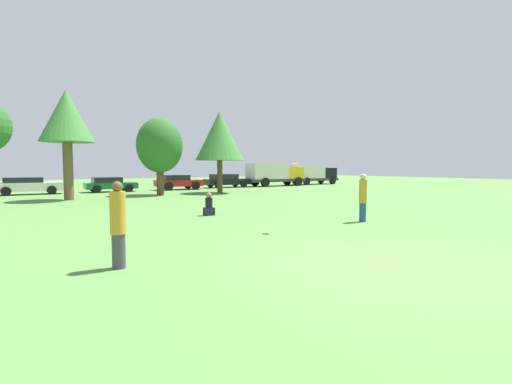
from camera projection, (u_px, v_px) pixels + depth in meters
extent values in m
plane|color=#54843D|center=(384.00, 264.00, 7.60)|extent=(120.00, 120.00, 0.00)
cylinder|color=#3F3F47|center=(119.00, 251.00, 7.27)|extent=(0.25, 0.25, 0.68)
cylinder|color=#BF8C26|center=(118.00, 213.00, 7.22)|extent=(0.30, 0.30, 0.83)
sphere|color=brown|center=(117.00, 186.00, 7.18)|extent=(0.21, 0.21, 0.21)
cylinder|color=navy|center=(363.00, 212.00, 13.44)|extent=(0.24, 0.24, 0.68)
cylinder|color=#BF8C26|center=(363.00, 191.00, 13.39)|extent=(0.28, 0.28, 0.83)
sphere|color=beige|center=(363.00, 177.00, 13.35)|extent=(0.23, 0.23, 0.23)
cylinder|color=orange|center=(295.00, 164.00, 11.38)|extent=(0.25, 0.24, 0.07)
cube|color=#191E33|center=(209.00, 211.00, 15.21)|extent=(0.39, 0.33, 0.32)
cylinder|color=black|center=(209.00, 203.00, 15.19)|extent=(0.29, 0.29, 0.40)
sphere|color=#8C6647|center=(209.00, 195.00, 15.17)|extent=(0.23, 0.23, 0.23)
cylinder|color=brown|center=(68.00, 171.00, 22.12)|extent=(0.55, 0.55, 3.44)
cone|color=#3D7F33|center=(66.00, 116.00, 21.90)|extent=(3.06, 3.06, 3.06)
cylinder|color=brown|center=(160.00, 177.00, 26.16)|extent=(0.50, 0.50, 2.60)
ellipsoid|color=#286023|center=(160.00, 145.00, 26.01)|extent=(3.18, 3.18, 3.80)
cylinder|color=brown|center=(220.00, 177.00, 28.14)|extent=(0.40, 0.40, 2.46)
cone|color=#3D7F33|center=(220.00, 136.00, 27.94)|extent=(3.64, 3.64, 3.64)
cube|color=silver|center=(29.00, 187.00, 26.66)|extent=(4.47, 1.86, 0.59)
cube|color=black|center=(23.00, 180.00, 26.46)|extent=(2.48, 1.58, 0.37)
cylinder|color=black|center=(50.00, 189.00, 28.11)|extent=(0.63, 0.21, 0.63)
cylinder|color=black|center=(52.00, 190.00, 26.69)|extent=(0.63, 0.21, 0.63)
cylinder|color=black|center=(7.00, 190.00, 26.67)|extent=(0.63, 0.21, 0.63)
cylinder|color=black|center=(6.00, 191.00, 25.25)|extent=(0.63, 0.21, 0.63)
cube|color=#196633|center=(111.00, 186.00, 29.52)|extent=(3.90, 1.95, 0.47)
cube|color=black|center=(107.00, 180.00, 29.34)|extent=(2.17, 1.66, 0.44)
cylinder|color=black|center=(124.00, 187.00, 30.92)|extent=(0.62, 0.22, 0.61)
cylinder|color=black|center=(129.00, 188.00, 29.40)|extent=(0.62, 0.22, 0.61)
cylinder|color=black|center=(93.00, 188.00, 29.66)|extent=(0.62, 0.22, 0.61)
cylinder|color=black|center=(97.00, 189.00, 28.15)|extent=(0.62, 0.22, 0.61)
cube|color=red|center=(179.00, 183.00, 32.36)|extent=(3.96, 1.98, 0.53)
cube|color=black|center=(175.00, 177.00, 32.17)|extent=(2.21, 1.69, 0.44)
cylinder|color=black|center=(188.00, 185.00, 33.78)|extent=(0.72, 0.25, 0.71)
cylinder|color=black|center=(196.00, 186.00, 32.24)|extent=(0.72, 0.25, 0.71)
cylinder|color=black|center=(162.00, 185.00, 32.50)|extent=(0.72, 0.25, 0.71)
cylinder|color=black|center=(169.00, 186.00, 30.97)|extent=(0.72, 0.25, 0.71)
cube|color=black|center=(227.00, 182.00, 35.80)|extent=(4.45, 1.88, 0.54)
cube|color=black|center=(224.00, 177.00, 35.59)|extent=(2.47, 1.59, 0.48)
cylinder|color=black|center=(235.00, 183.00, 37.25)|extent=(0.66, 0.23, 0.65)
cylinder|color=black|center=(244.00, 184.00, 35.82)|extent=(0.66, 0.23, 0.65)
cylinder|color=black|center=(210.00, 184.00, 35.81)|extent=(0.66, 0.23, 0.65)
cylinder|color=black|center=(218.00, 185.00, 34.38)|extent=(0.66, 0.23, 0.65)
cube|color=#2D2D33|center=(275.00, 180.00, 38.44)|extent=(6.66, 2.20, 0.30)
cube|color=gold|center=(291.00, 173.00, 39.46)|extent=(2.18, 1.91, 1.16)
cube|color=beige|center=(267.00, 171.00, 37.89)|extent=(4.16, 2.09, 1.56)
cylinder|color=black|center=(287.00, 181.00, 40.47)|extent=(0.92, 0.32, 0.91)
cylinder|color=black|center=(298.00, 181.00, 38.85)|extent=(0.92, 0.32, 0.91)
cylinder|color=black|center=(255.00, 182.00, 38.30)|extent=(0.92, 0.32, 0.91)
cylinder|color=black|center=(265.00, 182.00, 36.68)|extent=(0.92, 0.32, 0.91)
cube|color=#2D2D33|center=(313.00, 179.00, 42.18)|extent=(6.17, 2.23, 0.30)
cube|color=black|center=(325.00, 173.00, 43.12)|extent=(2.03, 1.96, 1.15)
cube|color=beige|center=(307.00, 172.00, 41.67)|extent=(3.86, 2.13, 1.41)
cylinder|color=black|center=(321.00, 180.00, 44.15)|extent=(0.84, 0.28, 0.83)
cylinder|color=black|center=(333.00, 181.00, 42.48)|extent=(0.84, 0.28, 0.83)
cylinder|color=black|center=(295.00, 181.00, 42.13)|extent=(0.84, 0.28, 0.83)
cylinder|color=black|center=(307.00, 181.00, 40.47)|extent=(0.84, 0.28, 0.83)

